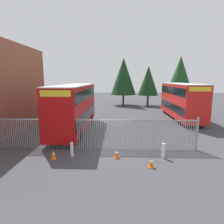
{
  "coord_description": "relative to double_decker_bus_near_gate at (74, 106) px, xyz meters",
  "views": [
    {
      "loc": [
        0.58,
        -12.86,
        4.96
      ],
      "look_at": [
        0.0,
        4.0,
        2.0
      ],
      "focal_mm": 30.14,
      "sensor_mm": 36.0,
      "label": 1
    }
  ],
  "objects": [
    {
      "name": "double_decker_bus_behind_fence_left",
      "position": [
        12.2,
        5.99,
        0.0
      ],
      "size": [
        2.54,
        10.81,
        4.42
      ],
      "color": "red",
      "rests_on": "ground"
    },
    {
      "name": "traffic_cone_by_gate",
      "position": [
        4.18,
        -6.62,
        -2.13
      ],
      "size": [
        0.34,
        0.34,
        0.59
      ],
      "color": "orange",
      "rests_on": "ground"
    },
    {
      "name": "tree_short_side",
      "position": [
        15.74,
        18.07,
        3.23
      ],
      "size": [
        4.84,
        4.84,
        9.12
      ],
      "color": "#4C3823",
      "rests_on": "ground"
    },
    {
      "name": "palisade_fence",
      "position": [
        2.62,
        -5.11,
        -1.24
      ],
      "size": [
        14.49,
        0.14,
        2.35
      ],
      "color": "gray",
      "rests_on": "ground"
    },
    {
      "name": "tree_mid_row",
      "position": [
        9.76,
        17.29,
        2.23
      ],
      "size": [
        3.72,
        3.72,
        7.32
      ],
      "color": "#4C3823",
      "rests_on": "ground"
    },
    {
      "name": "double_decker_bus_near_gate",
      "position": [
        0.0,
        0.0,
        0.0
      ],
      "size": [
        2.54,
        10.81,
        4.42
      ],
      "color": "#B70C0C",
      "rests_on": "ground"
    },
    {
      "name": "ground_plane",
      "position": [
        3.7,
        2.89,
        -2.42
      ],
      "size": [
        100.0,
        100.0,
        0.0
      ],
      "primitive_type": "plane",
      "color": "#3D3D42"
    },
    {
      "name": "tree_tall_back",
      "position": [
        5.2,
        17.95,
        3.03
      ],
      "size": [
        4.76,
        4.76,
        8.87
      ],
      "color": "#4C3823",
      "rests_on": "ground"
    },
    {
      "name": "traffic_cone_near_kerb",
      "position": [
        6.17,
        -7.87,
        -2.13
      ],
      "size": [
        0.34,
        0.34,
        0.59
      ],
      "color": "orange",
      "rests_on": "ground"
    },
    {
      "name": "bollard_center_front",
      "position": [
        7.15,
        -6.53,
        -1.95
      ],
      "size": [
        0.2,
        0.2,
        0.95
      ],
      "primitive_type": "cylinder",
      "color": "silver",
      "rests_on": "ground"
    },
    {
      "name": "bollard_near_left",
      "position": [
        1.27,
        -6.5,
        -1.95
      ],
      "size": [
        0.2,
        0.2,
        0.95
      ],
      "primitive_type": "cylinder",
      "color": "silver",
      "rests_on": "ground"
    },
    {
      "name": "traffic_cone_mid_forecourt",
      "position": [
        0.21,
        -6.93,
        -2.13
      ],
      "size": [
        0.34,
        0.34,
        0.59
      ],
      "color": "orange",
      "rests_on": "ground"
    }
  ]
}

